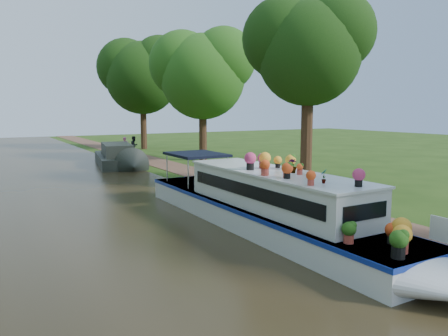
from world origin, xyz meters
TOP-DOWN VIEW (x-y plane):
  - ground at (0.00, 0.00)m, footprint 100.00×100.00m
  - canal_water at (-6.00, 0.00)m, footprint 10.00×100.00m
  - towpath at (1.20, 0.00)m, footprint 2.20×100.00m
  - plant_boat at (-2.25, -2.62)m, footprint 2.29×13.52m
  - tree_near_overhang at (3.79, 3.06)m, footprint 5.52×5.28m
  - tree_near_mid at (4.48, 15.08)m, footprint 6.90×6.60m
  - tree_near_far at (3.98, 26.09)m, footprint 7.59×7.26m
  - second_boat at (-1.80, 15.08)m, footprint 3.30×7.83m
  - pedestrian_pink at (0.50, 20.60)m, footprint 0.58×0.41m
  - pedestrian_dark at (1.40, 21.07)m, footprint 0.92×0.88m
  - verge_plant at (-0.39, 3.40)m, footprint 0.44×0.40m

SIDE VIEW (x-z plane):
  - ground at x=0.00m, z-range 0.00..0.00m
  - canal_water at x=-6.00m, z-range 0.00..0.02m
  - towpath at x=1.20m, z-range 0.00..0.03m
  - verge_plant at x=-0.39m, z-range 0.00..0.42m
  - second_boat at x=-1.80m, z-range -0.14..1.32m
  - pedestrian_pink at x=0.50m, z-range 0.03..1.52m
  - pedestrian_dark at x=1.40m, z-range 0.03..1.53m
  - plant_boat at x=-2.25m, z-range -0.28..1.99m
  - tree_near_mid at x=4.48m, z-range 1.74..11.14m
  - tree_near_overhang at x=3.79m, z-range 2.11..11.10m
  - tree_near_far at x=3.98m, z-range 1.90..12.20m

